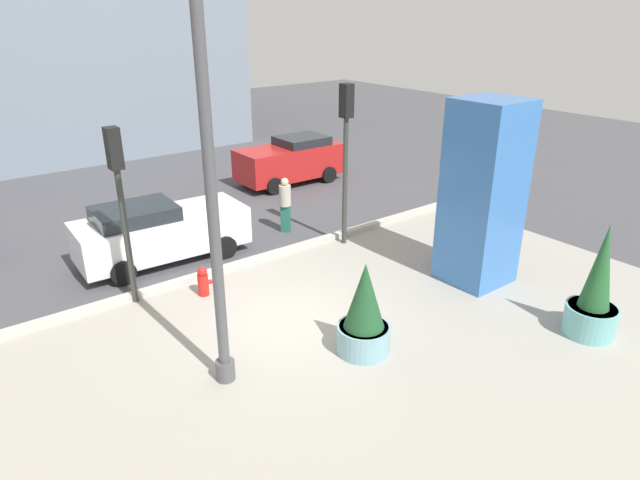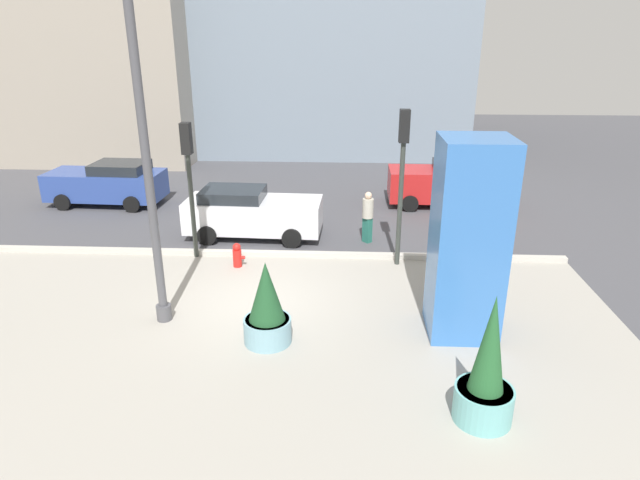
% 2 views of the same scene
% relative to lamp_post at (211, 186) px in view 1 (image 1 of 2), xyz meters
% --- Properties ---
extents(ground_plane, '(60.00, 60.00, 0.00)m').
position_rel_lamp_post_xyz_m(ground_plane, '(2.12, 4.99, -3.78)').
color(ground_plane, '#47474C').
extents(plaza_pavement, '(18.00, 10.00, 0.02)m').
position_rel_lamp_post_xyz_m(plaza_pavement, '(2.12, -1.01, -3.78)').
color(plaza_pavement, '#9E998E').
rests_on(plaza_pavement, ground_plane).
extents(curb_strip, '(18.00, 0.24, 0.16)m').
position_rel_lamp_post_xyz_m(curb_strip, '(2.12, 4.11, -3.70)').
color(curb_strip, '#B7B2A8').
rests_on(curb_strip, ground_plane).
extents(lamp_post, '(0.44, 0.44, 7.74)m').
position_rel_lamp_post_xyz_m(lamp_post, '(0.00, 0.00, 0.00)').
color(lamp_post, '#4C4C51').
rests_on(lamp_post, ground_plane).
extents(art_pillar_blue, '(1.52, 1.52, 4.55)m').
position_rel_lamp_post_xyz_m(art_pillar_blue, '(7.09, -0.14, -1.51)').
color(art_pillar_blue, '#3870BC').
rests_on(art_pillar_blue, ground_plane).
extents(potted_plant_by_pillar, '(1.06, 1.06, 2.51)m').
position_rel_lamp_post_xyz_m(potted_plant_by_pillar, '(6.91, -3.31, -2.84)').
color(potted_plant_by_pillar, '#6BB2B2').
rests_on(potted_plant_by_pillar, ground_plane).
extents(potted_plant_mid_plaza, '(1.08, 1.08, 1.96)m').
position_rel_lamp_post_xyz_m(potted_plant_mid_plaza, '(2.66, -0.87, -2.93)').
color(potted_plant_mid_plaza, '#7AA8B7').
rests_on(potted_plant_mid_plaza, ground_plane).
extents(fire_hydrant, '(0.36, 0.26, 0.75)m').
position_rel_lamp_post_xyz_m(fire_hydrant, '(1.18, 3.26, -3.41)').
color(fire_hydrant, red).
rests_on(fire_hydrant, ground_plane).
extents(traffic_light_corner, '(0.28, 0.42, 4.14)m').
position_rel_lamp_post_xyz_m(traffic_light_corner, '(-0.26, 3.97, -0.98)').
color(traffic_light_corner, '#333833').
rests_on(traffic_light_corner, ground_plane).
extents(traffic_light_far_side, '(0.28, 0.42, 4.60)m').
position_rel_lamp_post_xyz_m(traffic_light_far_side, '(5.95, 3.69, -0.69)').
color(traffic_light_far_side, '#333833').
rests_on(traffic_light_far_side, ground_plane).
extents(car_far_lane, '(4.59, 2.12, 1.67)m').
position_rel_lamp_post_xyz_m(car_far_lane, '(1.20, 5.82, -2.93)').
color(car_far_lane, silver).
rests_on(car_far_lane, ground_plane).
extents(car_intersection, '(4.15, 2.03, 1.78)m').
position_rel_lamp_post_xyz_m(car_intersection, '(8.20, 9.72, -2.87)').
color(car_intersection, red).
rests_on(car_intersection, ground_plane).
extents(pedestrian_on_sidewalk, '(0.51, 0.51, 1.73)m').
position_rel_lamp_post_xyz_m(pedestrian_on_sidewalk, '(5.10, 5.50, -2.82)').
color(pedestrian_on_sidewalk, '#236656').
rests_on(pedestrian_on_sidewalk, ground_plane).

